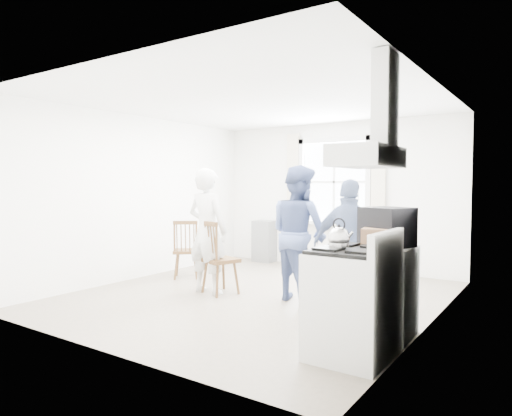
{
  "coord_description": "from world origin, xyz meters",
  "views": [
    {
      "loc": [
        3.4,
        -5.08,
        1.51
      ],
      "look_at": [
        -0.15,
        0.2,
        1.18
      ],
      "focal_mm": 32.0,
      "sensor_mm": 36.0,
      "label": 1
    }
  ],
  "objects": [
    {
      "name": "potted_plant",
      "position": [
        0.41,
        2.36,
        1.0
      ],
      "size": [
        0.2,
        0.2,
        0.29
      ],
      "primitive_type": "imported",
      "rotation": [
        0.0,
        0.0,
        -0.32
      ],
      "color": "#357835",
      "rests_on": "window_assembly"
    },
    {
      "name": "low_cabinet",
      "position": [
        1.98,
        -0.65,
        0.45
      ],
      "size": [
        0.5,
        0.55,
        0.9
      ],
      "primitive_type": "cube",
      "color": "silver",
      "rests_on": "ground"
    },
    {
      "name": "windsor_chair_a",
      "position": [
        -1.54,
        0.26,
        0.58
      ],
      "size": [
        0.55,
        0.55,
        0.94
      ],
      "color": "#4D3119",
      "rests_on": "ground"
    },
    {
      "name": "person_right",
      "position": [
        1.34,
        -0.03,
        0.79
      ],
      "size": [
        0.98,
        0.98,
        1.57
      ],
      "primitive_type": "imported",
      "rotation": [
        0.0,
        0.0,
        3.21
      ],
      "color": "navy",
      "rests_on": "ground"
    },
    {
      "name": "room_shell",
      "position": [
        0.0,
        0.0,
        1.3
      ],
      "size": [
        4.62,
        5.12,
        2.64
      ],
      "color": "gray",
      "rests_on": "ground"
    },
    {
      "name": "shelf_unit",
      "position": [
        -1.4,
        2.33,
        0.4
      ],
      "size": [
        0.4,
        0.3,
        0.8
      ],
      "primitive_type": "cube",
      "color": "slate",
      "rests_on": "ground"
    },
    {
      "name": "person_left",
      "position": [
        -0.66,
        -0.25,
        0.86
      ],
      "size": [
        0.63,
        0.63,
        1.73
      ],
      "primitive_type": "imported",
      "rotation": [
        0.0,
        0.0,
        3.15
      ],
      "color": "white",
      "rests_on": "ground"
    },
    {
      "name": "gas_stove",
      "position": [
        1.91,
        -1.35,
        0.48
      ],
      "size": [
        0.68,
        0.76,
        1.12
      ],
      "color": "silver",
      "rests_on": "ground"
    },
    {
      "name": "person_mid",
      "position": [
        0.58,
        0.1,
        0.87
      ],
      "size": [
        1.11,
        1.11,
        1.75
      ],
      "primitive_type": "imported",
      "rotation": [
        0.0,
        0.0,
        2.76
      ],
      "color": "#4D5D8F",
      "rests_on": "ground"
    },
    {
      "name": "stereo_stack",
      "position": [
        1.98,
        -0.67,
        1.09
      ],
      "size": [
        0.54,
        0.51,
        0.38
      ],
      "color": "black",
      "rests_on": "low_cabinet"
    },
    {
      "name": "cardboard_box",
      "position": [
        1.97,
        -0.89,
        1.0
      ],
      "size": [
        0.33,
        0.27,
        0.19
      ],
      "primitive_type": "cube",
      "rotation": [
        0.0,
        0.0,
        0.21
      ],
      "color": "#9B6D4B",
      "rests_on": "low_cabinet"
    },
    {
      "name": "window_assembly",
      "position": [
        0.0,
        2.45,
        1.46
      ],
      "size": [
        1.88,
        0.24,
        1.7
      ],
      "color": "white",
      "rests_on": "room_shell"
    },
    {
      "name": "windsor_chair_b",
      "position": [
        -0.53,
        -0.29,
        0.62
      ],
      "size": [
        0.54,
        0.54,
        1.02
      ],
      "color": "#4D3119",
      "rests_on": "ground"
    },
    {
      "name": "kettle",
      "position": [
        1.8,
        -1.42,
        1.04
      ],
      "size": [
        0.19,
        0.19,
        0.27
      ],
      "color": "silver",
      "rests_on": "gas_stove"
    },
    {
      "name": "range_hood",
      "position": [
        2.07,
        -1.35,
        1.9
      ],
      "size": [
        0.45,
        0.76,
        0.94
      ],
      "color": "silver",
      "rests_on": "room_shell"
    }
  ]
}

